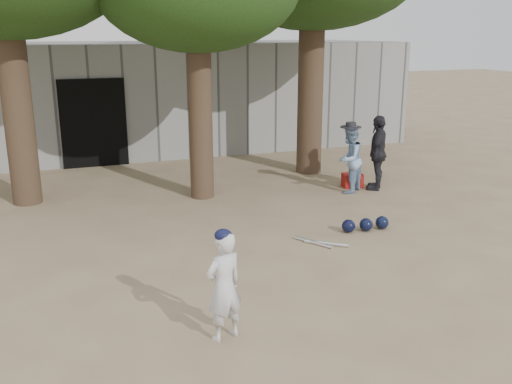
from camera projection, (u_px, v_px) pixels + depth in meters
name	position (u px, v px, depth m)	size (l,w,h in m)	color
ground	(240.00, 281.00, 7.87)	(70.00, 70.00, 0.00)	#937C5E
boy_player	(224.00, 287.00, 6.23)	(0.46, 0.30, 1.26)	silver
spectator_blue	(349.00, 159.00, 11.99)	(0.70, 0.54, 1.43)	#7F9EC4
spectator_dark	(378.00, 153.00, 12.21)	(0.94, 0.39, 1.61)	black
red_bag	(352.00, 180.00, 12.55)	(0.42, 0.32, 0.30)	maroon
back_building	(127.00, 95.00, 16.78)	(16.00, 5.24, 3.00)	gray
helmet_row	(366.00, 224.00, 9.80)	(0.87, 0.27, 0.23)	black
bat_pile	(320.00, 243.00, 9.20)	(0.68, 0.69, 0.06)	silver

